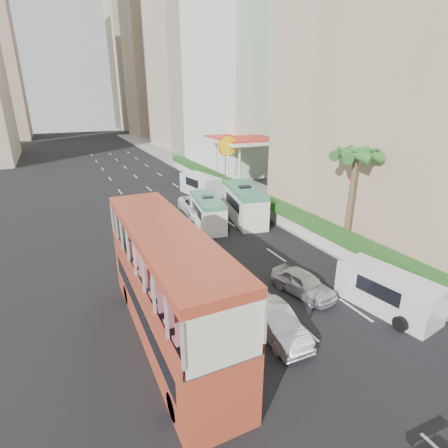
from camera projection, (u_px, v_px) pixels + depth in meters
ground_plane at (285, 303)px, 17.71m from camera, size 200.00×200.00×0.00m
double_decker_bus at (168, 286)px, 14.40m from camera, size 2.50×11.00×5.06m
car_silver_lane_a at (275, 335)px, 15.38m from camera, size 1.52×4.01×1.31m
car_silver_lane_b at (302, 293)px, 18.58m from camera, size 2.20×3.96×1.27m
van_asset at (198, 214)px, 31.09m from camera, size 2.80×5.47×1.48m
minibus_near at (208, 212)px, 27.84m from camera, size 2.67×5.56×2.36m
minibus_far at (244, 204)px, 29.16m from camera, size 3.34×6.60×2.79m
panel_van_near at (388, 292)px, 16.96m from camera, size 2.59×4.97×1.90m
panel_van_far at (200, 185)px, 36.77m from camera, size 2.95×5.46×2.07m
sidewalk at (227, 181)px, 42.49m from camera, size 6.00×120.00×0.18m
kerb_wall at (253, 203)px, 31.84m from camera, size 0.30×44.00×1.00m
hedge at (253, 194)px, 31.55m from camera, size 1.10×44.00×0.70m
palm_tree at (350, 200)px, 23.10m from camera, size 0.36×0.36×6.40m
shell_station at (243, 162)px, 40.28m from camera, size 6.50×8.00×5.50m
tower_mid at (193, 10)px, 65.45m from camera, size 16.00×16.00×50.00m
tower_far_a at (155, 44)px, 86.39m from camera, size 14.00×14.00×44.00m
tower_far_b at (136, 60)px, 105.69m from camera, size 14.00×14.00×40.00m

